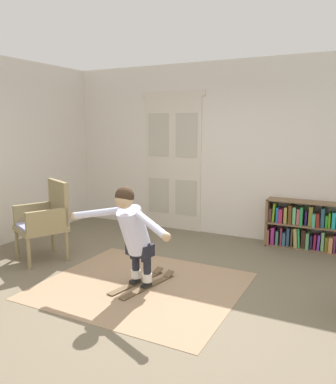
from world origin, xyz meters
The scene contains 8 objects.
ground_plane centered at (0.00, 0.00, 0.00)m, with size 7.20×7.20×0.00m, color #6D614C.
back_wall centered at (0.00, 2.60, 1.45)m, with size 6.00×0.10×2.90m, color silver.
double_door centered at (-1.01, 2.54, 1.23)m, with size 1.22×0.05×2.45m.
rug centered at (-0.18, 0.07, 0.00)m, with size 2.25×1.98×0.01m, color #9D7D5F.
bookshelf centered at (1.49, 2.39, 0.34)m, with size 1.56×0.30×0.74m.
wicker_chair centered at (-1.85, 0.27, 0.58)m, with size 0.80×0.80×1.10m.
skis_pair centered at (-0.18, 0.10, 0.02)m, with size 0.44×0.92×0.07m.
person_skier centered at (-0.21, -0.07, 0.72)m, with size 1.45×0.71×1.14m.
Camera 1 is at (2.03, -3.57, 1.86)m, focal length 35.84 mm.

